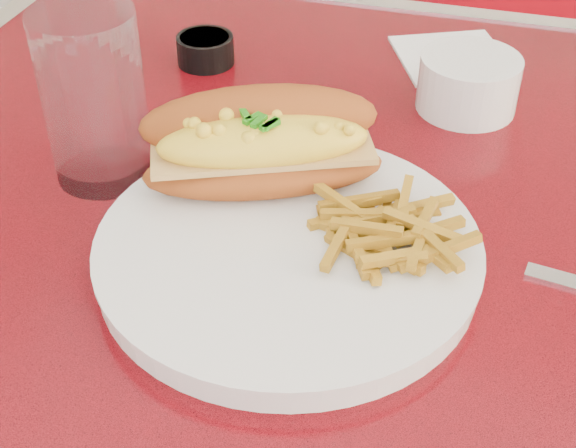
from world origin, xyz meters
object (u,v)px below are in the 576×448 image
(dinner_plate, at_px, (288,251))
(mac_hoagie, at_px, (262,144))
(booth_bench_far, at_px, (474,159))
(water_tumbler, at_px, (94,98))
(sauce_cup_left, at_px, (205,48))
(gravy_ramekin, at_px, (469,81))
(fork, at_px, (355,191))
(diner_table, at_px, (438,324))

(dinner_plate, xyz_separation_m, mac_hoagie, (-0.04, 0.07, 0.05))
(booth_bench_far, distance_m, mac_hoagie, 1.03)
(booth_bench_far, relative_size, water_tumbler, 7.60)
(mac_hoagie, xyz_separation_m, sauce_cup_left, (-0.14, 0.23, -0.04))
(mac_hoagie, distance_m, gravy_ramekin, 0.27)
(gravy_ramekin, xyz_separation_m, water_tumbler, (-0.31, -0.21, 0.05))
(booth_bench_far, distance_m, gravy_ramekin, 0.83)
(fork, distance_m, gravy_ramekin, 0.22)
(booth_bench_far, relative_size, dinner_plate, 3.39)
(booth_bench_far, height_order, sauce_cup_left, booth_bench_far)
(dinner_plate, bearing_deg, mac_hoagie, 120.88)
(diner_table, height_order, booth_bench_far, booth_bench_far)
(mac_hoagie, height_order, fork, mac_hoagie)
(diner_table, bearing_deg, booth_bench_far, 90.00)
(dinner_plate, relative_size, gravy_ramekin, 3.32)
(dinner_plate, distance_m, fork, 0.09)
(diner_table, bearing_deg, fork, -152.06)
(fork, bearing_deg, dinner_plate, 149.15)
(dinner_plate, xyz_separation_m, water_tumbler, (-0.20, 0.08, 0.07))
(dinner_plate, bearing_deg, gravy_ramekin, 69.15)
(gravy_ramekin, height_order, water_tumbler, water_tumbler)
(mac_hoagie, height_order, sauce_cup_left, mac_hoagie)
(gravy_ramekin, xyz_separation_m, sauce_cup_left, (-0.30, 0.02, -0.01))
(diner_table, height_order, dinner_plate, dinner_plate)
(diner_table, bearing_deg, water_tumbler, -170.89)
(mac_hoagie, relative_size, water_tumbler, 1.44)
(water_tumbler, bearing_deg, diner_table, 9.11)
(fork, height_order, sauce_cup_left, sauce_cup_left)
(dinner_plate, relative_size, fork, 2.42)
(fork, xyz_separation_m, gravy_ramekin, (0.07, 0.21, 0.01))
(diner_table, relative_size, dinner_plate, 3.48)
(diner_table, relative_size, gravy_ramekin, 11.53)
(fork, xyz_separation_m, water_tumbler, (-0.23, -0.01, 0.06))
(booth_bench_far, height_order, dinner_plate, booth_bench_far)
(diner_table, height_order, mac_hoagie, mac_hoagie)
(fork, bearing_deg, booth_bench_far, -12.67)
(fork, distance_m, water_tumbler, 0.24)
(sauce_cup_left, bearing_deg, gravy_ramekin, -3.84)
(gravy_ramekin, relative_size, water_tumbler, 0.68)
(mac_hoagie, xyz_separation_m, gravy_ramekin, (0.15, 0.21, -0.03))
(diner_table, distance_m, sauce_cup_left, 0.40)
(dinner_plate, height_order, water_tumbler, water_tumbler)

